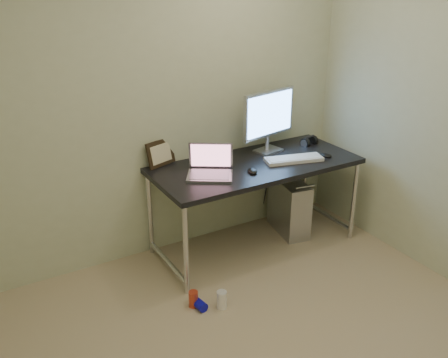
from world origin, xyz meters
TOP-DOWN VIEW (x-y plane):
  - wall_back at (0.00, 1.75)m, footprint 3.50×0.02m
  - desk at (0.75, 1.38)m, footprint 1.68×0.73m
  - tower_computer at (1.16, 1.44)m, footprint 0.29×0.50m
  - cable_a at (1.11, 1.70)m, footprint 0.01×0.16m
  - cable_b at (1.20, 1.68)m, footprint 0.02×0.11m
  - can_red at (-0.08, 0.89)m, footprint 0.07×0.07m
  - can_white at (0.09, 0.78)m, footprint 0.10×0.10m
  - can_blue at (-0.06, 0.85)m, footprint 0.09×0.13m
  - laptop at (0.33, 1.36)m, footprint 0.43×0.41m
  - monitor at (1.00, 1.57)m, footprint 0.55×0.20m
  - keyboard at (1.05, 1.27)m, footprint 0.49×0.27m
  - mouse_right at (1.34, 1.22)m, footprint 0.09×0.12m
  - mouse_left at (0.62, 1.23)m, footprint 0.11×0.13m
  - headphones at (1.41, 1.52)m, footprint 0.16×0.09m
  - picture_frame at (0.08, 1.72)m, footprint 0.27×0.15m
  - webcam at (0.31, 1.62)m, footprint 0.04×0.03m

SIDE VIEW (x-z plane):
  - can_blue at x=-0.06m, z-range 0.00..0.07m
  - can_red at x=-0.08m, z-range 0.00..0.12m
  - can_white at x=0.09m, z-range 0.00..0.13m
  - tower_computer at x=1.16m, z-range -0.01..0.50m
  - cable_b at x=1.20m, z-range 0.02..0.74m
  - cable_a at x=1.11m, z-range 0.06..0.74m
  - desk at x=0.75m, z-range 0.30..1.05m
  - keyboard at x=1.05m, z-range 0.75..0.78m
  - mouse_left at x=0.62m, z-range 0.75..0.79m
  - mouse_right at x=1.34m, z-range 0.75..0.79m
  - headphones at x=1.41m, z-range 0.73..0.82m
  - laptop at x=0.33m, z-range 0.69..0.92m
  - webcam at x=0.31m, z-range 0.78..0.89m
  - picture_frame at x=0.08m, z-range 0.75..0.96m
  - monitor at x=1.00m, z-range 0.79..1.32m
  - wall_back at x=0.00m, z-range 0.00..2.50m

